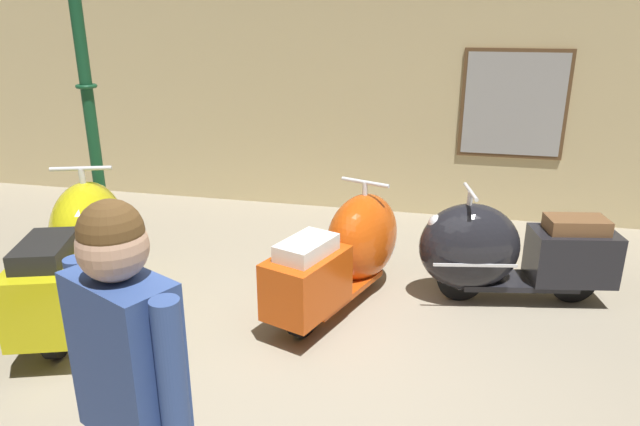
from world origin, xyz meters
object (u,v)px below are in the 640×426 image
lamppost (87,93)px  visitor_0 (132,396)px  scooter_1 (347,252)px  scooter_0 (79,250)px  scooter_2 (500,251)px

lamppost → visitor_0: size_ratio=1.80×
scooter_1 → visitor_0: (-0.29, -2.78, 0.57)m
scooter_0 → scooter_2: 3.46m
scooter_0 → scooter_2: size_ratio=1.14×
scooter_2 → lamppost: bearing=-11.6°
scooter_0 → lamppost: 1.51m
scooter_1 → lamppost: size_ratio=0.53×
scooter_0 → visitor_0: bearing=-159.5°
scooter_2 → scooter_1: bearing=3.0°
lamppost → scooter_0: bearing=-67.7°
scooter_1 → lamppost: 2.78m
scooter_0 → visitor_0: visitor_0 is taller
scooter_0 → scooter_1: 2.18m
scooter_1 → lamppost: (-2.49, 0.36, 1.18)m
lamppost → scooter_2: bearing=-0.9°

